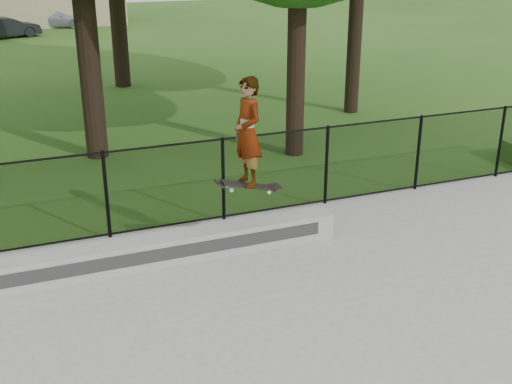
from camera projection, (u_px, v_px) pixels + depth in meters
The scene contains 5 objects.
grind_ledge at pixel (164, 249), 9.75m from camera, with size 5.59×0.40×0.42m, color #B8B7B3.
car_b at pixel (8, 28), 32.74m from camera, with size 1.10×2.86×1.04m, color black.
car_c at pixel (58, 18), 36.78m from camera, with size 1.44×3.25×1.03m, color #ADB2C4.
skater_airborne at pixel (248, 134), 9.30m from camera, with size 0.82×0.63×1.80m.
chainlink_fence at pixel (223, 179), 11.06m from camera, with size 16.06×0.06×1.50m.
Camera 1 is at (-3.30, -3.96, 4.64)m, focal length 45.00 mm.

